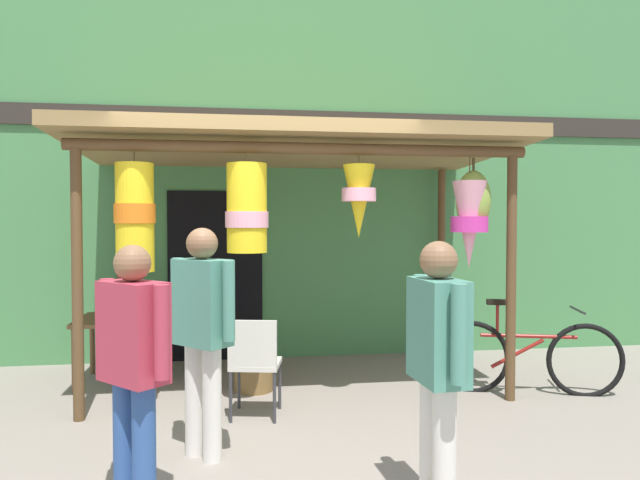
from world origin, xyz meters
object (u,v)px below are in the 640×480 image
wicker_basket_by_table (254,379)px  parked_bicycle (527,357)px  folding_chair (254,359)px  shopper_by_bananas (438,356)px  flower_heap_on_table (159,307)px  customer_foreground (203,323)px  vendor_in_orange (133,357)px  display_table (152,322)px

wicker_basket_by_table → parked_bicycle: size_ratio=0.22×
folding_chair → shopper_by_bananas: 2.04m
parked_bicycle → shopper_by_bananas: bearing=-128.2°
folding_chair → wicker_basket_by_table: size_ratio=2.26×
flower_heap_on_table → customer_foreground: size_ratio=0.44×
wicker_basket_by_table → vendor_in_orange: bearing=-107.9°
parked_bicycle → folding_chair: bearing=-172.7°
display_table → customer_foreground: customer_foreground is taller
flower_heap_on_table → vendor_in_orange: (0.22, -2.85, 0.14)m
parked_bicycle → customer_foreground: (-2.98, -1.09, 0.59)m
folding_chair → wicker_basket_by_table: (0.02, 0.81, -0.39)m
flower_heap_on_table → vendor_in_orange: bearing=-85.6°
wicker_basket_by_table → shopper_by_bananas: bearing=-70.2°
flower_heap_on_table → shopper_by_bananas: 3.66m
flower_heap_on_table → shopper_by_bananas: shopper_by_bananas is taller
shopper_by_bananas → parked_bicycle: bearing=51.8°
vendor_in_orange → flower_heap_on_table: bearing=94.4°
wicker_basket_by_table → shopper_by_bananas: shopper_by_bananas is taller
vendor_in_orange → shopper_by_bananas: 1.69m
wicker_basket_by_table → vendor_in_orange: vendor_in_orange is taller
flower_heap_on_table → shopper_by_bananas: bearing=-59.0°
wicker_basket_by_table → customer_foreground: customer_foreground is taller
folding_chair → wicker_basket_by_table: bearing=88.7°
vendor_in_orange → wicker_basket_by_table: bearing=72.1°
parked_bicycle → shopper_by_bananas: size_ratio=1.10×
flower_heap_on_table → folding_chair: folding_chair is taller
vendor_in_orange → customer_foreground: customer_foreground is taller
vendor_in_orange → customer_foreground: bearing=65.0°
display_table → parked_bicycle: bearing=-15.4°
shopper_by_bananas → wicker_basket_by_table: bearing=109.8°
parked_bicycle → customer_foreground: customer_foreground is taller
display_table → shopper_by_bananas: shopper_by_bananas is taller
parked_bicycle → customer_foreground: bearing=-160.0°
folding_chair → customer_foreground: size_ratio=0.53×
display_table → customer_foreground: (0.63, -2.08, 0.34)m
wicker_basket_by_table → shopper_by_bananas: 2.85m
wicker_basket_by_table → parked_bicycle: 2.63m
flower_heap_on_table → parked_bicycle: size_ratio=0.41×
parked_bicycle → vendor_in_orange: 3.82m
customer_foreground → vendor_in_orange: bearing=-115.0°
flower_heap_on_table → wicker_basket_by_table: (0.95, -0.56, -0.63)m
flower_heap_on_table → display_table: bearing=-153.7°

